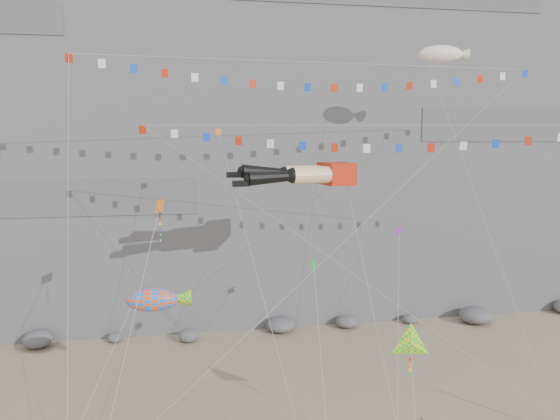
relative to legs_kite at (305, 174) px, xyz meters
The scene contains 12 objects.
cliff 27.66m from the legs_kite, 89.20° to the left, with size 80.00×28.00×50.00m, color slate.
talus_boulders 17.46m from the legs_kite, 88.07° to the left, with size 60.00×3.00×1.20m, color #5D5D62, non-canonical shape.
legs_kite is the anchor object (origin of this frame).
flag_banner_upper 7.90m from the legs_kite, 54.67° to the left, with size 32.14×13.56×29.28m.
flag_banner_lower 5.92m from the legs_kite, 11.97° to the right, with size 30.43×11.55×21.62m.
harlequin_kite 9.73m from the legs_kite, 163.57° to the right, with size 4.10×9.46×15.82m.
fish_windsock 12.51m from the legs_kite, 154.83° to the right, with size 6.91×6.00×10.64m.
delta_kite 13.07m from the legs_kite, 71.33° to the right, with size 2.95×6.07×8.72m.
blimp_windsock 14.32m from the legs_kite, 18.73° to the left, with size 4.94×12.56×25.67m.
small_kite_a 6.30m from the legs_kite, 151.96° to the left, with size 3.90×15.36×22.94m.
small_kite_b 7.15m from the legs_kite, 24.11° to the right, with size 4.50×10.52×15.25m.
small_kite_c 7.03m from the legs_kite, 96.62° to the right, with size 1.67×8.79×12.60m.
Camera 1 is at (-8.30, -28.16, 16.86)m, focal length 35.00 mm.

